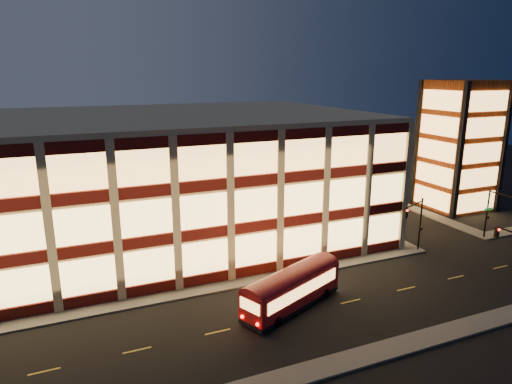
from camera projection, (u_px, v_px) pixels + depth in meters
name	position (u px, v px, depth m)	size (l,w,h in m)	color
ground	(218.00, 293.00, 40.61)	(200.00, 200.00, 0.00)	black
sidewalk_office_south	(182.00, 293.00, 40.33)	(54.00, 2.00, 0.15)	#514F4C
sidewalk_office_east	(334.00, 210.00, 64.46)	(2.00, 30.00, 0.15)	#514F4C
sidewalk_tower_west	(396.00, 202.00, 68.65)	(2.00, 30.00, 0.15)	#514F4C
sidewalk_near	(283.00, 380.00, 29.04)	(100.00, 2.00, 0.15)	#514F4C
office_building	(146.00, 177.00, 52.67)	(50.45, 30.45, 14.50)	tan
stair_tower	(459.00, 146.00, 64.15)	(8.60, 8.60, 18.00)	#8C3814
traffic_signal_far	(415.00, 218.00, 48.23)	(3.79, 1.87, 6.00)	black
traffic_signal_right	(499.00, 208.00, 51.77)	(1.20, 4.37, 6.00)	black
trolley_bus	(292.00, 286.00, 37.69)	(10.17, 6.29, 3.39)	maroon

